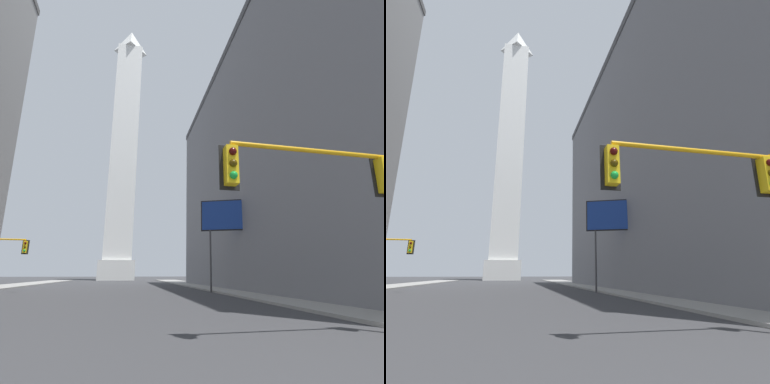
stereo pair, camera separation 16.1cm
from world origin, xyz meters
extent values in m
cube|color=gray|center=(12.90, 30.81, 0.07)|extent=(5.00, 102.72, 0.15)
cube|color=slate|center=(22.63, 29.10, 13.82)|extent=(19.38, 48.91, 27.63)
cube|color=#48484C|center=(22.63, 29.10, 28.08)|extent=(19.57, 49.40, 0.90)
cube|color=silver|center=(0.00, 85.60, 2.57)|extent=(9.46, 9.46, 5.13)
cube|color=white|center=(0.00, 85.60, 38.87)|extent=(7.57, 7.57, 67.48)
pyramid|color=white|center=(0.00, 85.60, 76.77)|extent=(7.57, 7.57, 8.33)
cube|color=black|center=(10.06, 6.98, 4.59)|extent=(0.58, 0.04, 1.32)
cylinder|color=orange|center=(7.70, 6.80, 5.19)|extent=(5.30, 0.14, 0.14)
cube|color=yellow|center=(5.05, 6.80, 4.52)|extent=(0.35, 0.35, 1.10)
cube|color=black|center=(5.05, 6.98, 4.52)|extent=(0.58, 0.04, 1.32)
sphere|color=#410907|center=(5.04, 6.61, 4.87)|extent=(0.22, 0.22, 0.22)
sphere|color=#483506|center=(5.04, 6.61, 4.52)|extent=(0.22, 0.22, 0.22)
sphere|color=green|center=(5.04, 6.61, 4.18)|extent=(0.22, 0.22, 0.22)
cylinder|color=orange|center=(-8.73, 30.29, 4.74)|extent=(3.66, 0.14, 0.14)
cube|color=yellow|center=(-6.90, 30.29, 4.07)|extent=(0.38, 0.38, 1.10)
cube|color=black|center=(-6.92, 30.47, 4.07)|extent=(0.58, 0.10, 1.32)
sphere|color=#410907|center=(-6.88, 30.10, 4.41)|extent=(0.22, 0.22, 0.22)
sphere|color=#483506|center=(-6.88, 30.10, 4.07)|extent=(0.22, 0.22, 0.22)
sphere|color=green|center=(-6.88, 30.10, 3.72)|extent=(0.22, 0.22, 0.22)
cylinder|color=#3F3F42|center=(10.13, 27.20, 2.87)|extent=(0.18, 0.18, 5.74)
cylinder|color=#3F3F42|center=(13.40, 25.76, 2.87)|extent=(0.18, 0.18, 5.74)
cube|color=navy|center=(11.77, 26.48, 7.13)|extent=(4.76, 2.28, 2.77)
cube|color=black|center=(11.77, 26.48, 7.13)|extent=(4.93, 2.26, 3.01)
camera|label=1|loc=(2.36, -0.55, 1.64)|focal=28.00mm
camera|label=2|loc=(2.52, -0.58, 1.64)|focal=28.00mm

